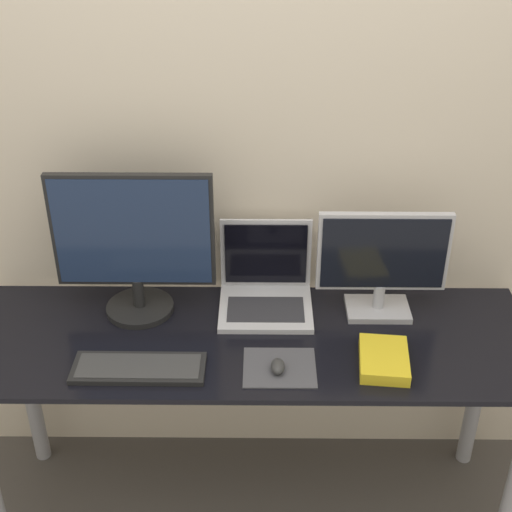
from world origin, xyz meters
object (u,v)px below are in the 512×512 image
Objects in this scene: laptop at (266,285)px; mouse at (278,366)px; monitor_left at (134,244)px; book at (384,360)px; keyboard at (139,368)px; monitor_right at (382,262)px.

mouse is at bearing -84.58° from laptop.
book is (0.76, -0.27, -0.23)m from monitor_left.
keyboard is 0.72m from book.
mouse is (-0.33, -0.31, -0.17)m from monitor_right.
laptop reaches higher than book.
book is (-0.02, -0.27, -0.17)m from monitor_right.
monitor_right is 6.21× the size of mouse.
keyboard is at bearing -136.10° from laptop.
monitor_left is 0.46m from laptop.
monitor_left is 7.59× the size of mouse.
monitor_right is 0.48m from mouse.
monitor_left is at bearing -180.00° from monitor_right.
laptop is (0.41, 0.05, -0.19)m from monitor_left.
monitor_right reaches higher than book.
laptop is 1.46× the size of book.
mouse is at bearing -34.70° from monitor_left.
monitor_left is 2.43× the size of book.
monitor_left reaches higher than keyboard.
book is (0.35, -0.32, -0.05)m from laptop.
monitor_left is 0.78m from monitor_right.
keyboard is 1.87× the size of book.
keyboard is (-0.74, -0.31, -0.18)m from monitor_right.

